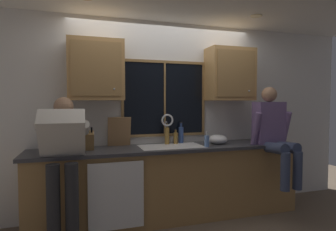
{
  "coord_description": "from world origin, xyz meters",
  "views": [
    {
      "loc": [
        -1.07,
        -3.61,
        1.48
      ],
      "look_at": [
        -0.04,
        -0.3,
        1.31
      ],
      "focal_mm": 29.65,
      "sensor_mm": 36.0,
      "label": 1
    }
  ],
  "objects_px": {
    "bottle_amber_small": "(176,138)",
    "cutting_board": "(119,132)",
    "person_standing": "(63,154)",
    "bottle_green_glass": "(181,134)",
    "mixing_bowl": "(218,139)",
    "knife_block": "(88,141)",
    "bottle_tall_clear": "(167,135)",
    "soap_dispenser": "(207,141)",
    "person_sitting_on_counter": "(274,131)"
  },
  "relations": [
    {
      "from": "mixing_bowl",
      "to": "bottle_amber_small",
      "type": "xyz_separation_m",
      "value": [
        -0.55,
        0.15,
        0.02
      ]
    },
    {
      "from": "soap_dispenser",
      "to": "bottle_green_glass",
      "type": "relative_size",
      "value": 0.7
    },
    {
      "from": "mixing_bowl",
      "to": "bottle_green_glass",
      "type": "xyz_separation_m",
      "value": [
        -0.45,
        0.21,
        0.06
      ]
    },
    {
      "from": "bottle_amber_small",
      "to": "mixing_bowl",
      "type": "bearing_deg",
      "value": -15.72
    },
    {
      "from": "person_sitting_on_counter",
      "to": "person_standing",
      "type": "bearing_deg",
      "value": -179.33
    },
    {
      "from": "mixing_bowl",
      "to": "bottle_amber_small",
      "type": "bearing_deg",
      "value": 164.28
    },
    {
      "from": "person_sitting_on_counter",
      "to": "bottle_tall_clear",
      "type": "relative_size",
      "value": 4.4
    },
    {
      "from": "person_sitting_on_counter",
      "to": "bottle_green_glass",
      "type": "relative_size",
      "value": 4.42
    },
    {
      "from": "person_standing",
      "to": "bottle_green_glass",
      "type": "distance_m",
      "value": 1.57
    },
    {
      "from": "person_standing",
      "to": "soap_dispenser",
      "type": "relative_size",
      "value": 7.65
    },
    {
      "from": "cutting_board",
      "to": "soap_dispenser",
      "type": "distance_m",
      "value": 1.11
    },
    {
      "from": "mixing_bowl",
      "to": "bottle_tall_clear",
      "type": "xyz_separation_m",
      "value": [
        -0.66,
        0.16,
        0.06
      ]
    },
    {
      "from": "knife_block",
      "to": "bottle_amber_small",
      "type": "bearing_deg",
      "value": 8.32
    },
    {
      "from": "cutting_board",
      "to": "bottle_amber_small",
      "type": "relative_size",
      "value": 1.87
    },
    {
      "from": "person_standing",
      "to": "cutting_board",
      "type": "xyz_separation_m",
      "value": [
        0.64,
        0.51,
        0.15
      ]
    },
    {
      "from": "person_standing",
      "to": "person_sitting_on_counter",
      "type": "bearing_deg",
      "value": 0.67
    },
    {
      "from": "mixing_bowl",
      "to": "cutting_board",
      "type": "bearing_deg",
      "value": 171.44
    },
    {
      "from": "bottle_tall_clear",
      "to": "bottle_amber_small",
      "type": "height_order",
      "value": "bottle_tall_clear"
    },
    {
      "from": "cutting_board",
      "to": "bottle_tall_clear",
      "type": "relative_size",
      "value": 1.31
    },
    {
      "from": "mixing_bowl",
      "to": "soap_dispenser",
      "type": "relative_size",
      "value": 1.29
    },
    {
      "from": "person_standing",
      "to": "soap_dispenser",
      "type": "bearing_deg",
      "value": 4.47
    },
    {
      "from": "person_standing",
      "to": "bottle_tall_clear",
      "type": "relative_size",
      "value": 5.36
    },
    {
      "from": "knife_block",
      "to": "mixing_bowl",
      "type": "bearing_deg",
      "value": 0.36
    },
    {
      "from": "soap_dispenser",
      "to": "knife_block",
      "type": "bearing_deg",
      "value": 172.89
    },
    {
      "from": "person_sitting_on_counter",
      "to": "soap_dispenser",
      "type": "relative_size",
      "value": 6.28
    },
    {
      "from": "person_standing",
      "to": "bottle_tall_clear",
      "type": "bearing_deg",
      "value": 20.81
    },
    {
      "from": "person_standing",
      "to": "mixing_bowl",
      "type": "distance_m",
      "value": 1.95
    },
    {
      "from": "knife_block",
      "to": "bottle_amber_small",
      "type": "relative_size",
      "value": 1.61
    },
    {
      "from": "bottle_green_glass",
      "to": "bottle_amber_small",
      "type": "height_order",
      "value": "bottle_green_glass"
    },
    {
      "from": "knife_block",
      "to": "soap_dispenser",
      "type": "xyz_separation_m",
      "value": [
        1.42,
        -0.18,
        -0.03
      ]
    },
    {
      "from": "bottle_amber_small",
      "to": "bottle_tall_clear",
      "type": "bearing_deg",
      "value": 176.24
    },
    {
      "from": "cutting_board",
      "to": "mixing_bowl",
      "type": "relative_size",
      "value": 1.45
    },
    {
      "from": "bottle_amber_small",
      "to": "cutting_board",
      "type": "bearing_deg",
      "value": 176.9
    },
    {
      "from": "mixing_bowl",
      "to": "bottle_amber_small",
      "type": "distance_m",
      "value": 0.57
    },
    {
      "from": "bottle_green_glass",
      "to": "bottle_amber_small",
      "type": "xyz_separation_m",
      "value": [
        -0.1,
        -0.05,
        -0.04
      ]
    },
    {
      "from": "soap_dispenser",
      "to": "bottle_green_glass",
      "type": "distance_m",
      "value": 0.44
    },
    {
      "from": "person_sitting_on_counter",
      "to": "knife_block",
      "type": "height_order",
      "value": "person_sitting_on_counter"
    },
    {
      "from": "person_standing",
      "to": "bottle_green_glass",
      "type": "bearing_deg",
      "value": 19.56
    },
    {
      "from": "cutting_board",
      "to": "bottle_green_glass",
      "type": "xyz_separation_m",
      "value": [
        0.84,
        0.01,
        -0.07
      ]
    },
    {
      "from": "knife_block",
      "to": "cutting_board",
      "type": "xyz_separation_m",
      "value": [
        0.38,
        0.2,
        0.07
      ]
    },
    {
      "from": "person_standing",
      "to": "bottle_green_glass",
      "type": "height_order",
      "value": "person_standing"
    },
    {
      "from": "cutting_board",
      "to": "bottle_tall_clear",
      "type": "height_order",
      "value": "cutting_board"
    },
    {
      "from": "cutting_board",
      "to": "soap_dispenser",
      "type": "height_order",
      "value": "cutting_board"
    },
    {
      "from": "soap_dispenser",
      "to": "bottle_amber_small",
      "type": "bearing_deg",
      "value": 130.85
    },
    {
      "from": "mixing_bowl",
      "to": "person_standing",
      "type": "bearing_deg",
      "value": -170.62
    },
    {
      "from": "person_standing",
      "to": "bottle_tall_clear",
      "type": "distance_m",
      "value": 1.35
    },
    {
      "from": "mixing_bowl",
      "to": "bottle_green_glass",
      "type": "distance_m",
      "value": 0.5
    },
    {
      "from": "soap_dispenser",
      "to": "person_sitting_on_counter",
      "type": "bearing_deg",
      "value": -6.31
    },
    {
      "from": "cutting_board",
      "to": "knife_block",
      "type": "bearing_deg",
      "value": -151.79
    },
    {
      "from": "person_standing",
      "to": "person_sitting_on_counter",
      "type": "height_order",
      "value": "person_sitting_on_counter"
    }
  ]
}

